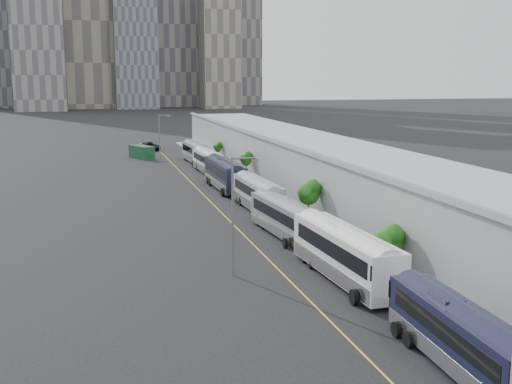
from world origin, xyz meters
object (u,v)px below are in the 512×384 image
object	(u,v)px
street_lamp_far	(161,136)
bus_5	(225,177)
bus_6	(208,163)
street_lamp_near	(235,208)
bus_3	(284,220)
bus_2	(345,258)
suv	(150,146)
bus_4	(258,197)
shipping_container	(142,152)
bus_7	(196,154)
bus_1	(459,342)

from	to	relation	value
street_lamp_far	bus_5	bearing A→B (deg)	-77.93
bus_6	street_lamp_far	bearing A→B (deg)	118.32
street_lamp_near	street_lamp_far	bearing A→B (deg)	88.64
bus_3	bus_2	bearing A→B (deg)	-93.22
bus_2	suv	world-z (taller)	bus_2
bus_3	bus_4	size ratio (longest dim) A/B	0.97
street_lamp_near	street_lamp_far	xyz separation A→B (m)	(1.51, 63.81, -0.23)
bus_2	shipping_container	size ratio (longest dim) A/B	2.39
bus_7	shipping_container	distance (m)	12.11
bus_6	bus_1	bearing A→B (deg)	-92.15
bus_3	street_lamp_far	xyz separation A→B (m)	(-5.72, 52.82, 3.50)
street_lamp_far	bus_2	bearing A→B (deg)	-84.85
bus_1	bus_3	distance (m)	29.38
bus_4	shipping_container	distance (m)	51.69
bus_6	street_lamp_near	world-z (taller)	street_lamp_near
bus_5	shipping_container	world-z (taller)	bus_5
bus_3	bus_4	distance (m)	12.02
bus_2	shipping_container	xyz separation A→B (m)	(-8.49, 77.17, -0.52)
bus_4	bus_3	bearing A→B (deg)	-94.50
street_lamp_near	bus_2	bearing A→B (deg)	-23.20
bus_1	bus_3	xyz separation A→B (m)	(-0.38, 29.38, 0.02)
street_lamp_near	suv	world-z (taller)	street_lamp_near
suv	street_lamp_near	bearing A→B (deg)	-109.60
bus_3	bus_1	bearing A→B (deg)	-93.81
bus_1	bus_2	size ratio (longest dim) A/B	0.87
street_lamp_near	shipping_container	size ratio (longest dim) A/B	1.55
bus_1	shipping_container	distance (m)	92.71
bus_3	suv	distance (m)	76.87
bus_5	bus_7	bearing A→B (deg)	87.63
bus_2	street_lamp_far	bearing A→B (deg)	92.59
street_lamp_far	shipping_container	world-z (taller)	street_lamp_far
bus_1	bus_6	distance (m)	71.60
bus_5	bus_6	xyz separation A→B (m)	(0.61, 15.63, -0.19)
bus_4	bus_5	distance (m)	14.61
bus_6	street_lamp_near	bearing A→B (deg)	-100.32
bus_1	bus_5	distance (m)	55.98
bus_2	suv	bearing A→B (deg)	90.98
bus_4	shipping_container	size ratio (longest dim) A/B	2.16
bus_1	suv	bearing A→B (deg)	95.45
bus_1	bus_7	distance (m)	83.91
bus_1	bus_5	bearing A→B (deg)	92.89
street_lamp_near	shipping_container	distance (m)	74.04
bus_2	street_lamp_far	distance (m)	67.41
bus_6	street_lamp_near	distance (m)	53.90
street_lamp_far	shipping_container	bearing A→B (deg)	103.58
bus_6	bus_7	bearing A→B (deg)	87.68
bus_3	street_lamp_far	bearing A→B (deg)	91.63
bus_1	shipping_container	size ratio (longest dim) A/B	2.07
bus_4	bus_6	world-z (taller)	bus_4
bus_2	bus_6	world-z (taller)	bus_2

